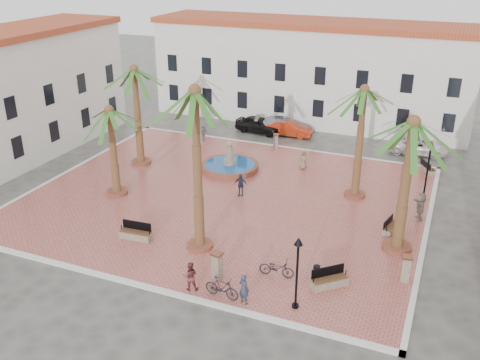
{
  "coord_description": "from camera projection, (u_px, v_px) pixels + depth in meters",
  "views": [
    {
      "loc": [
        13.45,
        -29.93,
        15.86
      ],
      "look_at": [
        1.0,
        0.0,
        1.6
      ],
      "focal_mm": 40.0,
      "sensor_mm": 36.0,
      "label": 1
    }
  ],
  "objects": [
    {
      "name": "ground",
      "position": [
        226.0,
        199.0,
        36.41
      ],
      "size": [
        120.0,
        120.0,
        0.0
      ],
      "primitive_type": "plane",
      "color": "#56544F",
      "rests_on": "ground"
    },
    {
      "name": "plaza",
      "position": [
        226.0,
        198.0,
        36.38
      ],
      "size": [
        26.0,
        22.0,
        0.15
      ],
      "primitive_type": "cube",
      "color": "#BA5C51",
      "rests_on": "ground"
    },
    {
      "name": "kerb_n",
      "position": [
        279.0,
        147.0,
        45.68
      ],
      "size": [
        26.3,
        0.3,
        0.16
      ],
      "primitive_type": "cube",
      "color": "silver",
      "rests_on": "ground"
    },
    {
      "name": "kerb_s",
      "position": [
        139.0,
        285.0,
        27.08
      ],
      "size": [
        26.3,
        0.3,
        0.16
      ],
      "primitive_type": "cube",
      "color": "silver",
      "rests_on": "ground"
    },
    {
      "name": "kerb_e",
      "position": [
        426.0,
        234.0,
        31.81
      ],
      "size": [
        0.3,
        22.3,
        0.16
      ],
      "primitive_type": "cube",
      "color": "silver",
      "rests_on": "ground"
    },
    {
      "name": "kerb_w",
      "position": [
        72.0,
        170.0,
        40.95
      ],
      "size": [
        0.3,
        22.3,
        0.16
      ],
      "primitive_type": "cube",
      "color": "silver",
      "rests_on": "ground"
    },
    {
      "name": "building_north",
      "position": [
        310.0,
        71.0,
        51.39
      ],
      "size": [
        30.4,
        7.4,
        9.5
      ],
      "color": "white",
      "rests_on": "ground"
    },
    {
      "name": "building_west",
      "position": [
        0.0,
        99.0,
        41.07
      ],
      "size": [
        6.4,
        24.4,
        10.0
      ],
      "rotation": [
        0.0,
        0.0,
        1.57
      ],
      "color": "white",
      "rests_on": "ground"
    },
    {
      "name": "fountain",
      "position": [
        230.0,
        166.0,
        40.77
      ],
      "size": [
        4.39,
        4.39,
        2.27
      ],
      "color": "brown",
      "rests_on": "plaza"
    },
    {
      "name": "palm_nw",
      "position": [
        135.0,
        80.0,
        39.4
      ],
      "size": [
        4.93,
        4.93,
        7.76
      ],
      "color": "brown",
      "rests_on": "plaza"
    },
    {
      "name": "palm_sw",
      "position": [
        110.0,
        121.0,
        34.8
      ],
      "size": [
        4.66,
        4.66,
        6.3
      ],
      "color": "brown",
      "rests_on": "plaza"
    },
    {
      "name": "palm_s",
      "position": [
        195.0,
        108.0,
        27.12
      ],
      "size": [
        4.85,
        4.85,
        9.39
      ],
      "color": "brown",
      "rests_on": "plaza"
    },
    {
      "name": "palm_e",
      "position": [
        412.0,
        138.0,
        27.55
      ],
      "size": [
        5.38,
        5.38,
        7.84
      ],
      "color": "brown",
      "rests_on": "plaza"
    },
    {
      "name": "palm_ne",
      "position": [
        364.0,
        102.0,
        33.91
      ],
      "size": [
        4.64,
        4.64,
        7.74
      ],
      "color": "brown",
      "rests_on": "plaza"
    },
    {
      "name": "bench_s",
      "position": [
        136.0,
        234.0,
        31.12
      ],
      "size": [
        1.97,
        0.72,
        1.02
      ],
      "rotation": [
        0.0,
        0.0,
        0.07
      ],
      "color": "gray",
      "rests_on": "plaza"
    },
    {
      "name": "bench_se",
      "position": [
        329.0,
        281.0,
        26.76
      ],
      "size": [
        1.81,
        1.74,
        1.02
      ],
      "rotation": [
        0.0,
        0.0,
        0.74
      ],
      "color": "gray",
      "rests_on": "plaza"
    },
    {
      "name": "bench_e",
      "position": [
        391.0,
        228.0,
        31.93
      ],
      "size": [
        0.83,
        1.67,
        0.85
      ],
      "rotation": [
        0.0,
        0.0,
        1.35
      ],
      "color": "gray",
      "rests_on": "plaza"
    },
    {
      "name": "bench_ne",
      "position": [
        427.0,
        169.0,
        40.3
      ],
      "size": [
        1.3,
        1.68,
        0.88
      ],
      "rotation": [
        0.0,
        0.0,
        2.12
      ],
      "color": "gray",
      "rests_on": "plaza"
    },
    {
      "name": "lamppost_s",
      "position": [
        298.0,
        261.0,
        24.29
      ],
      "size": [
        0.41,
        0.41,
        3.78
      ],
      "color": "black",
      "rests_on": "plaza"
    },
    {
      "name": "lamppost_e",
      "position": [
        429.0,
        161.0,
        34.81
      ],
      "size": [
        0.46,
        0.46,
        4.19
      ],
      "color": "black",
      "rests_on": "plaza"
    },
    {
      "name": "bollard_se",
      "position": [
        217.0,
        265.0,
        27.23
      ],
      "size": [
        0.63,
        0.63,
        1.49
      ],
      "rotation": [
        0.0,
        0.0,
        -0.2
      ],
      "color": "gray",
      "rests_on": "plaza"
    },
    {
      "name": "bollard_n",
      "position": [
        276.0,
        141.0,
        44.9
      ],
      "size": [
        0.53,
        0.53,
        1.25
      ],
      "rotation": [
        0.0,
        0.0,
        0.21
      ],
      "color": "gray",
      "rests_on": "plaza"
    },
    {
      "name": "bollard_e",
      "position": [
        406.0,
        268.0,
        26.99
      ],
      "size": [
        0.6,
        0.6,
        1.47
      ],
      "rotation": [
        0.0,
        0.0,
        0.15
      ],
      "color": "gray",
      "rests_on": "plaza"
    },
    {
      "name": "litter_bin",
      "position": [
        317.0,
        272.0,
        27.42
      ],
      "size": [
        0.36,
        0.36,
        0.7
      ],
      "primitive_type": "cylinder",
      "color": "black",
      "rests_on": "plaza"
    },
    {
      "name": "cyclist_a",
      "position": [
        244.0,
        289.0,
        25.3
      ],
      "size": [
        0.67,
        0.54,
        1.59
      ],
      "primitive_type": "imported",
      "rotation": [
        0.0,
        0.0,
        2.82
      ],
      "color": "#2D3344",
      "rests_on": "plaza"
    },
    {
      "name": "bicycle_a",
      "position": [
        277.0,
        268.0,
        27.51
      ],
      "size": [
        1.89,
        0.79,
        0.97
      ],
      "primitive_type": "imported",
      "rotation": [
        0.0,
        0.0,
        1.65
      ],
      "color": "black",
      "rests_on": "plaza"
    },
    {
      "name": "cyclist_b",
      "position": [
        190.0,
        276.0,
        26.31
      ],
      "size": [
        0.93,
        0.84,
        1.56
      ],
      "primitive_type": "imported",
      "rotation": [
        0.0,
        0.0,
        3.55
      ],
      "color": "maroon",
      "rests_on": "plaza"
    },
    {
      "name": "bicycle_b",
      "position": [
        222.0,
        288.0,
        25.8
      ],
      "size": [
        1.87,
        0.68,
        1.1
      ],
      "primitive_type": "imported",
      "rotation": [
        0.0,
        0.0,
        1.48
      ],
      "color": "black",
      "rests_on": "plaza"
    },
    {
      "name": "pedestrian_fountain_a",
      "position": [
        303.0,
        159.0,
        40.67
      ],
      "size": [
        0.88,
        0.73,
        1.54
      ],
      "primitive_type": "imported",
      "rotation": [
        0.0,
        0.0,
        0.36
      ],
      "color": "#80684F",
      "rests_on": "plaza"
    },
    {
      "name": "pedestrian_fountain_b",
      "position": [
        240.0,
        185.0,
        36.35
      ],
      "size": [
        0.97,
        0.53,
        1.57
      ],
      "primitive_type": "imported",
      "rotation": [
        0.0,
        0.0,
        0.17
      ],
      "color": "#353F5D",
      "rests_on": "plaza"
    },
    {
      "name": "pedestrian_north",
      "position": [
        204.0,
        132.0,
        46.66
      ],
      "size": [
        0.72,
        1.09,
        1.57
      ],
      "primitive_type": "imported",
      "rotation": [
        0.0,
        0.0,
        1.43
      ],
      "color": "#4E4E53",
      "rests_on": "plaza"
    },
    {
      "name": "pedestrian_east",
      "position": [
        420.0,
        206.0,
        33.1
      ],
      "size": [
        1.04,
        1.76,
        1.81
      ],
      "primitive_type": "imported",
      "rotation": [
        0.0,
        0.0,
        -1.25
      ],
      "color": "#7B6A60",
      "rests_on": "plaza"
    },
    {
      "name": "car_black",
      "position": [
        259.0,
        125.0,
        49.08
      ],
      "size": [
        4.66,
        2.4,
        1.52
      ],
      "primitive_type": "imported",
      "rotation": [
        0.0,
        0.0,
        1.43
      ],
      "color": "black",
      "rests_on": "ground"
    },
    {
      "name": "car_red",
      "position": [
        289.0,
        128.0,
        48.3
      ],
      "size": [
        4.26,
        1.72,
        1.37
      ],
      "primitive_type": "imported",
      "rotation": [
        0.0,
        0.0,
        1.64
      ],
      "color": "#B52C11",
      "rests_on": "ground"
    },
    {
      "name": "car_silver",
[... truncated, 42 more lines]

